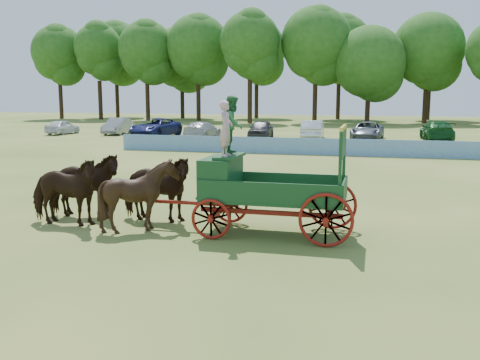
% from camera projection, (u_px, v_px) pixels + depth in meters
% --- Properties ---
extents(ground, '(160.00, 160.00, 0.00)m').
position_uv_depth(ground, '(276.00, 221.00, 16.16)').
color(ground, '#9B8F46').
rests_on(ground, ground).
extents(horse_lead_left, '(2.40, 1.10, 2.02)m').
position_uv_depth(horse_lead_left, '(64.00, 191.00, 15.49)').
color(horse_lead_left, black).
rests_on(horse_lead_left, ground).
extents(horse_lead_right, '(2.56, 1.55, 2.02)m').
position_uv_depth(horse_lead_right, '(84.00, 185.00, 16.54)').
color(horse_lead_right, black).
rests_on(horse_lead_right, ground).
extents(horse_wheel_left, '(2.02, 1.84, 2.02)m').
position_uv_depth(horse_wheel_left, '(140.00, 195.00, 14.90)').
color(horse_wheel_left, black).
rests_on(horse_wheel_left, ground).
extents(horse_wheel_right, '(2.44, 1.20, 2.02)m').
position_uv_depth(horse_wheel_right, '(156.00, 189.00, 15.95)').
color(horse_wheel_right, black).
rests_on(horse_wheel_right, ground).
extents(farm_dray, '(5.99, 2.00, 3.76)m').
position_uv_depth(farm_dray, '(248.00, 174.00, 14.64)').
color(farm_dray, maroon).
rests_on(farm_dray, ground).
extents(sponsor_banner, '(26.00, 0.08, 1.05)m').
position_uv_depth(sponsor_banner, '(313.00, 146.00, 33.53)').
color(sponsor_banner, '#1E60A6').
rests_on(sponsor_banner, ground).
extents(parked_cars, '(35.68, 7.77, 1.63)m').
position_uv_depth(parked_cars, '(252.00, 129.00, 46.44)').
color(parked_cars, silver).
rests_on(parked_cars, ground).
extents(treeline, '(89.49, 22.53, 15.44)m').
position_uv_depth(treeline, '(327.00, 50.00, 73.13)').
color(treeline, '#382314').
rests_on(treeline, ground).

